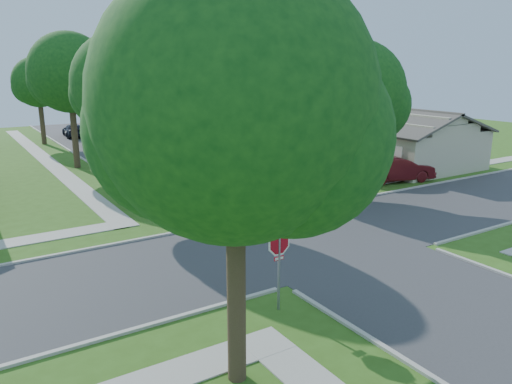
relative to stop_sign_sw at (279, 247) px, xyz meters
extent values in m
plane|color=#345B18|center=(4.70, 4.70, -2.03)|extent=(100.00, 100.00, 0.00)
cube|color=#333335|center=(4.70, 4.70, -2.03)|extent=(7.00, 100.00, 0.02)
cube|color=#9E9B91|center=(10.80, 30.70, -2.01)|extent=(1.20, 40.00, 0.04)
cube|color=#9E9B91|center=(-1.40, 30.70, -2.01)|extent=(1.20, 40.00, 0.04)
cube|color=#9E9B91|center=(12.60, 11.80, -2.01)|extent=(8.80, 3.60, 0.05)
cube|color=gray|center=(0.00, 0.00, -0.68)|extent=(0.06, 0.06, 2.70)
cylinder|color=white|center=(0.00, 0.00, 0.12)|extent=(1.05, 0.02, 1.05)
cylinder|color=#AE0C19|center=(0.00, 0.00, 0.12)|extent=(0.90, 0.03, 0.90)
cube|color=#AE0C19|center=(0.00, 0.00, -0.35)|extent=(0.34, 0.03, 0.12)
cube|color=white|center=(0.00, 0.00, -0.35)|extent=(0.30, 0.03, 0.08)
cube|color=#0C5426|center=(0.00, 0.00, 0.69)|extent=(0.80, 0.02, 0.16)
cube|color=#0C5426|center=(0.00, 0.00, 0.87)|extent=(0.02, 0.80, 0.16)
cube|color=gray|center=(9.40, 9.40, -0.68)|extent=(0.06, 0.06, 2.70)
cylinder|color=white|center=(9.40, 9.40, 0.12)|extent=(1.05, 0.02, 1.05)
cylinder|color=#AE0C19|center=(9.40, 9.40, 0.12)|extent=(0.90, 0.03, 0.90)
cube|color=#AE0C19|center=(9.40, 9.40, -0.35)|extent=(0.34, 0.03, 0.12)
cube|color=white|center=(9.40, 9.40, -0.35)|extent=(0.30, 0.03, 0.08)
cube|color=#0C5426|center=(9.40, 9.40, 0.69)|extent=(0.80, 0.02, 0.16)
cube|color=#0C5426|center=(9.40, 9.40, 0.87)|extent=(0.02, 0.80, 0.16)
cylinder|color=#38281C|center=(9.40, 13.70, -0.05)|extent=(0.44, 0.44, 3.95)
sphere|color=#104013|center=(9.40, 13.70, 3.85)|extent=(4.80, 4.80, 4.80)
sphere|color=#104013|center=(10.24, 13.22, 3.25)|extent=(3.46, 3.46, 3.46)
sphere|color=#104013|center=(8.68, 14.30, 3.37)|extent=(3.26, 3.26, 3.26)
cylinder|color=#38281C|center=(9.40, 25.70, 0.12)|extent=(0.44, 0.44, 4.30)
sphere|color=#104013|center=(9.40, 25.70, 4.48)|extent=(5.40, 5.40, 5.40)
sphere|color=#104013|center=(10.35, 25.16, 3.81)|extent=(3.89, 3.89, 3.89)
sphere|color=#104013|center=(8.59, 26.38, 3.94)|extent=(3.67, 3.67, 3.67)
cylinder|color=#38281C|center=(9.40, 38.70, 0.07)|extent=(0.44, 0.44, 4.20)
sphere|color=#104013|center=(9.40, 38.70, 4.19)|extent=(5.00, 5.00, 5.00)
sphere|color=#104013|center=(10.28, 38.20, 3.57)|extent=(3.60, 3.60, 3.60)
sphere|color=#104013|center=(8.65, 39.33, 3.69)|extent=(3.40, 3.40, 3.40)
cylinder|color=#38281C|center=(0.00, 13.70, 0.09)|extent=(0.44, 0.44, 4.25)
sphere|color=#104013|center=(0.00, 13.70, 4.34)|extent=(5.20, 5.20, 5.20)
sphere|color=#104013|center=(0.91, 13.18, 3.69)|extent=(3.74, 3.74, 3.74)
sphere|color=#104013|center=(-0.78, 14.35, 3.82)|extent=(3.54, 3.54, 3.54)
cylinder|color=#38281C|center=(0.00, 25.70, 0.19)|extent=(0.44, 0.44, 4.44)
sphere|color=#104013|center=(0.00, 25.70, 4.73)|extent=(5.60, 5.60, 5.60)
sphere|color=#104013|center=(0.98, 25.14, 4.03)|extent=(4.03, 4.03, 4.03)
sphere|color=#104013|center=(-0.84, 26.40, 4.17)|extent=(3.81, 3.81, 3.81)
cylinder|color=#38281C|center=(0.00, 38.70, -0.08)|extent=(0.44, 0.44, 3.90)
sphere|color=#104013|center=(0.00, 38.70, 3.70)|extent=(4.60, 4.60, 4.60)
sphere|color=#104013|center=(0.80, 38.24, 3.13)|extent=(3.31, 3.31, 3.31)
sphere|color=#104013|center=(-0.69, 39.28, 3.24)|extent=(3.13, 3.13, 3.13)
cylinder|color=#38281C|center=(-2.80, -2.30, -0.01)|extent=(0.44, 0.44, 4.04)
sphere|color=#104013|center=(-2.80, -2.30, 4.52)|extent=(6.00, 6.00, 6.00)
sphere|color=#104013|center=(-1.75, -2.90, 3.77)|extent=(4.32, 4.32, 4.32)
sphere|color=#104013|center=(-3.70, -1.55, 3.92)|extent=(4.08, 4.08, 4.08)
cylinder|color=#38281C|center=(11.00, 8.90, -0.26)|extent=(0.44, 0.44, 3.54)
sphere|color=#104013|center=(11.00, 8.90, 3.83)|extent=(5.60, 5.60, 5.60)
sphere|color=#104013|center=(11.98, 8.34, 3.13)|extent=(4.03, 4.03, 4.03)
sphere|color=#104013|center=(10.16, 9.60, 3.27)|extent=(3.81, 3.81, 3.81)
cube|color=#B9B192|center=(20.70, 15.70, -0.63)|extent=(8.00, 13.00, 2.80)
cube|color=#47413D|center=(22.70, 15.70, 1.42)|extent=(4.42, 13.60, 1.56)
cube|color=#47413D|center=(18.70, 15.70, 1.42)|extent=(4.42, 13.60, 1.56)
cube|color=silver|center=(16.67, 11.80, -0.93)|extent=(0.06, 3.20, 2.20)
cube|color=silver|center=(16.67, 16.35, -1.03)|extent=(0.06, 0.90, 2.00)
cube|color=#1E2633|center=(16.67, 18.95, -0.48)|extent=(0.06, 1.80, 1.10)
cube|color=#B9B192|center=(20.70, 33.70, -0.63)|extent=(8.00, 13.00, 2.80)
cube|color=#47413D|center=(22.70, 33.70, 1.42)|extent=(4.42, 13.60, 1.56)
cube|color=#47413D|center=(18.70, 33.70, 1.42)|extent=(4.42, 13.60, 1.56)
cube|color=silver|center=(16.67, 29.80, -0.93)|extent=(0.06, 3.20, 2.20)
cube|color=silver|center=(16.67, 34.35, -1.03)|extent=(0.06, 0.90, 2.00)
cube|color=#1E2633|center=(16.67, 36.95, -0.48)|extent=(0.06, 1.80, 1.10)
imported|color=#501014|center=(16.20, 10.20, -1.22)|extent=(5.22, 2.92, 1.63)
imported|color=black|center=(7.90, 34.58, -1.27)|extent=(1.85, 4.50, 1.53)
imported|color=black|center=(3.50, 42.26, -1.38)|extent=(2.17, 4.63, 1.31)
camera|label=1|loc=(-8.02, -11.41, 5.27)|focal=35.00mm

